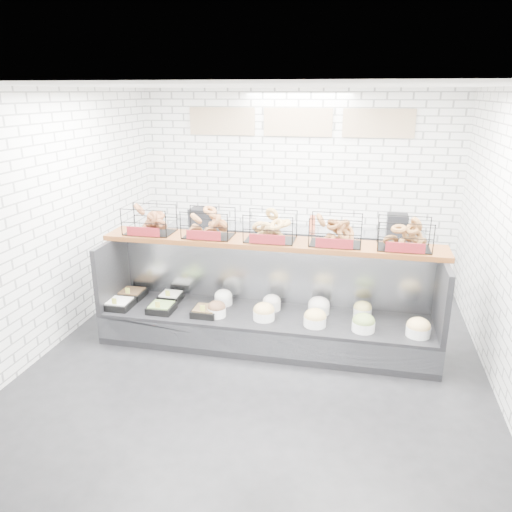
# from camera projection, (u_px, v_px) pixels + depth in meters

# --- Properties ---
(ground) EXTENTS (5.50, 5.50, 0.00)m
(ground) POSITION_uv_depth(u_px,v_px,m) (261.00, 355.00, 5.86)
(ground) COLOR black
(ground) RESTS_ON ground
(room_shell) EXTENTS (5.02, 5.51, 3.01)m
(room_shell) POSITION_uv_depth(u_px,v_px,m) (272.00, 172.00, 5.77)
(room_shell) COLOR white
(room_shell) RESTS_ON ground
(display_case) EXTENTS (4.00, 0.90, 1.20)m
(display_case) POSITION_uv_depth(u_px,v_px,m) (267.00, 318.00, 6.07)
(display_case) COLOR black
(display_case) RESTS_ON ground
(bagel_shelf) EXTENTS (4.10, 0.50, 0.40)m
(bagel_shelf) POSITION_uv_depth(u_px,v_px,m) (270.00, 230.00, 5.90)
(bagel_shelf) COLOR #522911
(bagel_shelf) RESTS_ON display_case
(prep_counter) EXTENTS (4.00, 0.60, 1.20)m
(prep_counter) POSITION_uv_depth(u_px,v_px,m) (292.00, 254.00, 7.97)
(prep_counter) COLOR #93969B
(prep_counter) RESTS_ON ground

